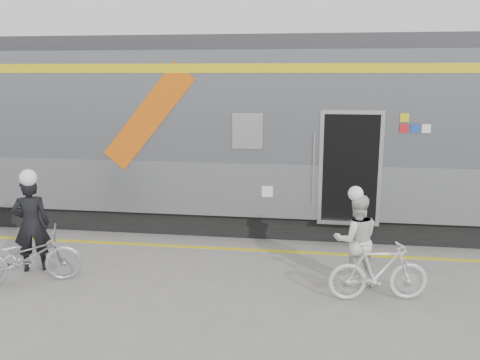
% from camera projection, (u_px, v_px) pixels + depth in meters
% --- Properties ---
extents(ground, '(90.00, 90.00, 0.00)m').
position_uv_depth(ground, '(233.00, 298.00, 7.76)').
color(ground, slate).
rests_on(ground, ground).
extents(train, '(24.00, 3.17, 4.10)m').
position_uv_depth(train, '(248.00, 132.00, 11.44)').
color(train, black).
rests_on(train, ground).
extents(safety_strip, '(24.00, 0.12, 0.01)m').
position_uv_depth(safety_strip, '(251.00, 250.00, 9.84)').
color(safety_strip, gold).
rests_on(safety_strip, ground).
extents(man, '(0.71, 0.61, 1.64)m').
position_uv_depth(man, '(31.00, 225.00, 8.69)').
color(man, black).
rests_on(man, ground).
extents(bicycle_left, '(1.81, 1.27, 0.90)m').
position_uv_depth(bicycle_left, '(26.00, 257.00, 8.21)').
color(bicycle_left, '#A6AAAE').
rests_on(bicycle_left, ground).
extents(woman, '(0.81, 0.68, 1.49)m').
position_uv_depth(woman, '(356.00, 240.00, 8.11)').
color(woman, silver).
rests_on(woman, ground).
extents(bicycle_right, '(1.56, 0.68, 0.91)m').
position_uv_depth(bicycle_right, '(378.00, 271.00, 7.60)').
color(bicycle_right, silver).
rests_on(bicycle_right, ground).
extents(helmet_man, '(0.28, 0.28, 0.28)m').
position_uv_depth(helmet_man, '(26.00, 169.00, 8.49)').
color(helmet_man, white).
rests_on(helmet_man, man).
extents(helmet_woman, '(0.24, 0.24, 0.24)m').
position_uv_depth(helmet_woman, '(359.00, 187.00, 7.93)').
color(helmet_woman, white).
rests_on(helmet_woman, woman).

